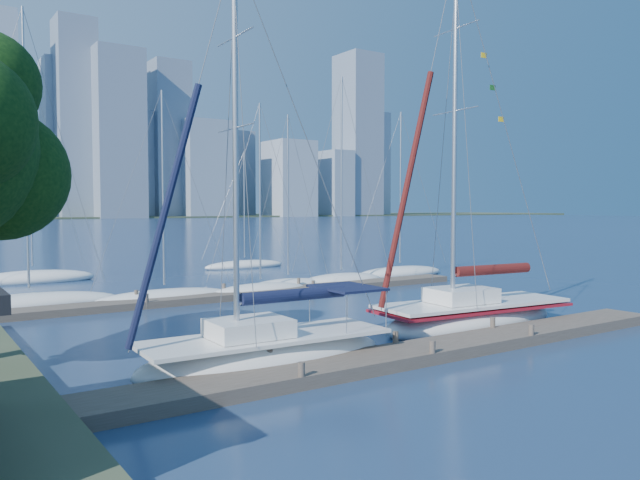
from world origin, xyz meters
TOP-DOWN VIEW (x-y plane):
  - ground at (0.00, 0.00)m, footprint 700.00×700.00m
  - near_dock at (0.00, 0.00)m, footprint 26.00×2.00m
  - far_dock at (2.00, 16.00)m, footprint 30.00×1.80m
  - sailboat_navy at (-4.57, 1.89)m, footprint 8.78×3.11m
  - sailboat_maroon at (5.92, 2.80)m, footprint 9.61×3.94m
  - bg_boat_0 at (-8.84, 18.67)m, footprint 9.13×5.25m
  - bg_boat_1 at (-2.35, 17.20)m, footprint 7.73×2.10m
  - bg_boat_2 at (3.26, 16.63)m, footprint 6.56×3.85m
  - bg_boat_3 at (5.86, 17.80)m, footprint 5.81×2.33m
  - bg_boat_4 at (9.94, 17.80)m, footprint 6.87×4.74m
  - bg_boat_5 at (16.52, 19.46)m, footprint 8.20×3.77m
  - bg_boat_6 at (-6.76, 30.42)m, footprint 8.39×5.47m
  - bg_boat_7 at (9.90, 31.62)m, footprint 7.48×3.53m

SIDE VIEW (x-z plane):
  - ground at x=0.00m, z-range 0.00..0.00m
  - far_dock at x=2.00m, z-range 0.00..0.36m
  - near_dock at x=0.00m, z-range 0.00..0.40m
  - bg_boat_7 at x=9.90m, z-range -4.83..5.26m
  - bg_boat_1 at x=-2.35m, z-range -5.60..6.06m
  - bg_boat_3 at x=5.86m, z-range -5.32..5.79m
  - bg_boat_2 at x=3.26m, z-range -5.47..5.95m
  - bg_boat_5 at x=16.52m, z-range -5.96..6.46m
  - bg_boat_0 at x=-8.84m, z-range -7.39..7.95m
  - bg_boat_4 at x=9.94m, z-range -6.68..7.25m
  - bg_boat_6 at x=-6.76m, z-range -7.43..8.03m
  - sailboat_navy at x=-4.57m, z-range -5.70..7.74m
  - sailboat_maroon at x=5.92m, z-range -6.88..9.32m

